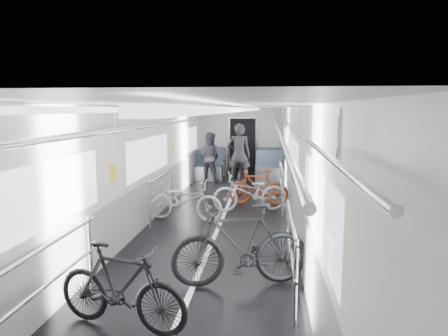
% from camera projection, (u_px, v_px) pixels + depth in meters
% --- Properties ---
extents(car_shell, '(3.02, 14.01, 2.41)m').
position_uv_depth(car_shell, '(229.00, 159.00, 9.88)').
color(car_shell, black).
rests_on(car_shell, ground).
extents(bike_left_mid, '(1.64, 0.81, 0.95)m').
position_uv_depth(bike_left_mid, '(121.00, 287.00, 4.24)').
color(bike_left_mid, black).
rests_on(bike_left_mid, floor).
extents(bike_left_far, '(1.72, 0.76, 0.87)m').
position_uv_depth(bike_left_far, '(184.00, 200.00, 8.47)').
color(bike_left_far, '#B8B7BC').
rests_on(bike_left_far, floor).
extents(bike_right_near, '(1.93, 0.96, 1.12)m').
position_uv_depth(bike_right_near, '(240.00, 245.00, 5.30)').
color(bike_right_near, black).
rests_on(bike_right_near, floor).
extents(bike_right_mid, '(1.81, 1.00, 0.90)m').
position_uv_depth(bike_right_mid, '(250.00, 192.00, 9.21)').
color(bike_right_mid, '#ADAEB2').
rests_on(bike_right_mid, floor).
extents(bike_right_far, '(1.50, 0.52, 0.89)m').
position_uv_depth(bike_right_far, '(258.00, 187.00, 9.80)').
color(bike_right_far, maroon).
rests_on(bike_right_far, floor).
extents(bike_aisle, '(0.63, 1.64, 0.85)m').
position_uv_depth(bike_aisle, '(242.00, 173.00, 12.16)').
color(bike_aisle, black).
rests_on(bike_aisle, floor).
extents(person_standing, '(0.71, 0.47, 1.92)m').
position_uv_depth(person_standing, '(239.00, 155.00, 12.19)').
color(person_standing, black).
rests_on(person_standing, floor).
extents(person_seated, '(0.93, 0.82, 1.61)m').
position_uv_depth(person_seated, '(210.00, 157.00, 13.02)').
color(person_seated, '#312E36').
rests_on(person_seated, floor).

